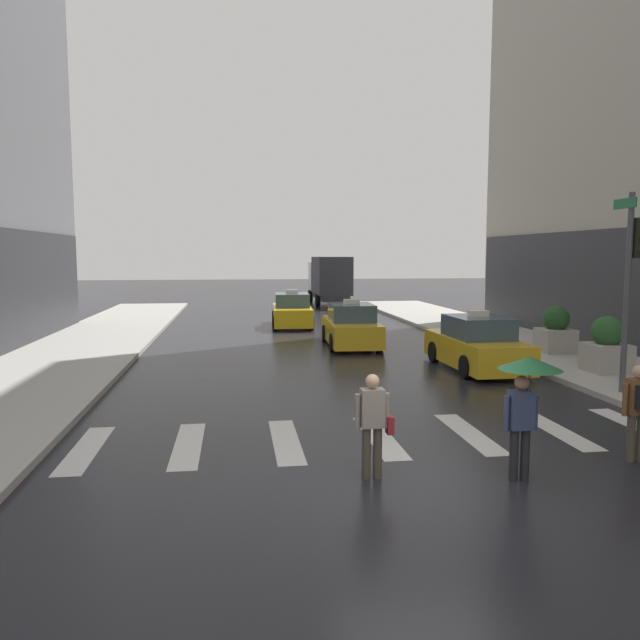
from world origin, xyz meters
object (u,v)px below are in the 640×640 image
taxi_second (351,327)px  box_truck (329,278)px  planter_mid_block (556,331)px  pedestrian_with_handbag (373,420)px  pedestrian_with_umbrella (527,384)px  pedestrian_with_backpack (639,405)px  taxi_lead (476,345)px  taxi_third (292,312)px  traffic_light_pole (632,264)px  planter_near_corner (607,346)px

taxi_second → box_truck: bearing=83.7°
taxi_second → planter_mid_block: taxi_second is taller
planter_mid_block → pedestrian_with_handbag: bearing=-130.0°
pedestrian_with_umbrella → pedestrian_with_backpack: bearing=13.3°
pedestrian_with_umbrella → pedestrian_with_handbag: pedestrian_with_umbrella is taller
taxi_second → pedestrian_with_handbag: taxi_second is taller
taxi_lead → pedestrian_with_backpack: bearing=-94.2°
taxi_third → pedestrian_with_backpack: bearing=-79.1°
taxi_third → pedestrian_with_handbag: taxi_third is taller
traffic_light_pole → planter_near_corner: size_ratio=3.00×
box_truck → traffic_light_pole: bearing=-84.1°
taxi_lead → taxi_third: bearing=110.9°
box_truck → taxi_third: bearing=-106.8°
pedestrian_with_backpack → pedestrian_with_umbrella: bearing=-166.7°
taxi_third → planter_near_corner: size_ratio=2.89×
taxi_third → box_truck: bearing=73.2°
taxi_third → pedestrian_with_umbrella: 21.02m
taxi_lead → box_truck: box_truck is taller
pedestrian_with_handbag → planter_near_corner: bearing=39.5°
taxi_lead → planter_near_corner: taxi_lead is taller
planter_near_corner → planter_mid_block: (0.39, 3.53, 0.00)m
pedestrian_with_backpack → pedestrian_with_handbag: 4.57m
taxi_second → taxi_third: same height
taxi_third → traffic_light_pole: bearing=-67.4°
taxi_second → box_truck: size_ratio=0.61×
pedestrian_with_handbag → planter_near_corner: size_ratio=1.03×
box_truck → planter_near_corner: (4.01, -26.05, -0.98)m
taxi_second → pedestrian_with_backpack: (2.28, -13.70, 0.25)m
taxi_second → planter_mid_block: (6.51, -3.34, 0.15)m
pedestrian_with_handbag → planter_near_corner: (8.41, 6.95, -0.06)m
taxi_lead → pedestrian_with_umbrella: size_ratio=2.35×
taxi_second → planter_near_corner: taxi_second is taller
taxi_third → pedestrian_with_umbrella: bearing=-85.5°
box_truck → planter_mid_block: box_truck is taller
taxi_lead → planter_mid_block: taxi_lead is taller
pedestrian_with_handbag → planter_mid_block: planter_mid_block is taller
taxi_third → pedestrian_with_backpack: 20.77m
box_truck → pedestrian_with_handbag: (-4.40, -33.00, -0.92)m
traffic_light_pole → taxi_third: bearing=112.6°
pedestrian_with_umbrella → traffic_light_pole: bearing=44.0°
taxi_third → pedestrian_with_backpack: size_ratio=2.80×
taxi_third → pedestrian_with_backpack: taxi_third is taller
traffic_light_pole → planter_near_corner: traffic_light_pole is taller
box_truck → pedestrian_with_handbag: size_ratio=4.59×
taxi_third → planter_mid_block: bearing=-50.9°
taxi_third → planter_near_corner: bearing=-60.2°
pedestrian_with_umbrella → pedestrian_with_backpack: size_ratio=1.18×
box_truck → pedestrian_with_umbrella: (-2.11, -33.42, -0.34)m
pedestrian_with_backpack → planter_near_corner: planter_near_corner is taller
traffic_light_pole → pedestrian_with_handbag: 8.88m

